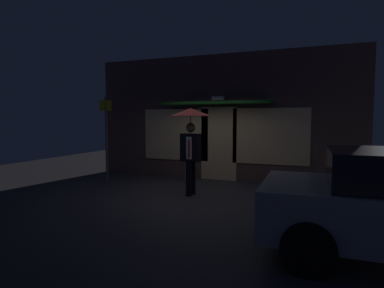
# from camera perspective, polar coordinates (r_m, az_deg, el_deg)

# --- Properties ---
(ground_plane) EXTENTS (18.00, 18.00, 0.00)m
(ground_plane) POSITION_cam_1_polar(r_m,az_deg,el_deg) (7.77, 0.06, -9.20)
(ground_plane) COLOR #38353A
(building_facade) EXTENTS (8.12, 1.00, 3.76)m
(building_facade) POSITION_cam_1_polar(r_m,az_deg,el_deg) (9.76, 5.09, 4.63)
(building_facade) COLOR brown
(building_facade) RESTS_ON ground
(person_with_umbrella) EXTENTS (1.03, 1.03, 2.09)m
(person_with_umbrella) POSITION_cam_1_polar(r_m,az_deg,el_deg) (7.64, -0.25, 2.74)
(person_with_umbrella) COLOR black
(person_with_umbrella) RESTS_ON ground
(street_sign_post) EXTENTS (0.40, 0.07, 2.48)m
(street_sign_post) POSITION_cam_1_polar(r_m,az_deg,el_deg) (9.67, -15.02, 1.75)
(street_sign_post) COLOR #595B60
(street_sign_post) RESTS_ON ground
(sidewalk_bollard) EXTENTS (0.23, 0.23, 0.56)m
(sidewalk_bollard) POSITION_cam_1_polar(r_m,az_deg,el_deg) (9.39, -0.54, -5.06)
(sidewalk_bollard) COLOR #B2A899
(sidewalk_bollard) RESTS_ON ground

